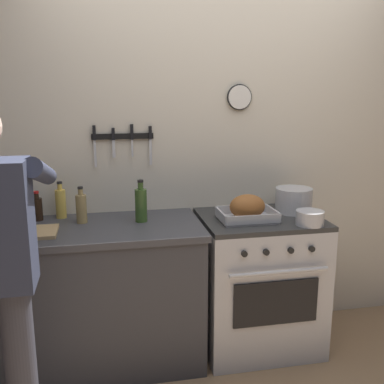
# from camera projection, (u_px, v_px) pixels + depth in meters

# --- Properties ---
(wall_back) EXTENTS (6.00, 0.13, 2.60)m
(wall_back) POSITION_uv_depth(u_px,v_px,m) (214.00, 149.00, 3.11)
(wall_back) COLOR beige
(wall_back) RESTS_ON ground
(counter_block) EXTENTS (2.03, 0.65, 0.90)m
(counter_block) POSITION_uv_depth(u_px,v_px,m) (34.00, 300.00, 2.72)
(counter_block) COLOR #38383D
(counter_block) RESTS_ON ground
(stove) EXTENTS (0.76, 0.67, 0.90)m
(stove) POSITION_uv_depth(u_px,v_px,m) (258.00, 282.00, 3.00)
(stove) COLOR #BCBCC1
(stove) RESTS_ON ground
(roasting_pan) EXTENTS (0.35, 0.26, 0.17)m
(roasting_pan) POSITION_uv_depth(u_px,v_px,m) (247.00, 209.00, 2.81)
(roasting_pan) COLOR #B7B7BC
(roasting_pan) RESTS_ON stove
(stock_pot) EXTENTS (0.24, 0.24, 0.16)m
(stock_pot) POSITION_uv_depth(u_px,v_px,m) (294.00, 200.00, 3.00)
(stock_pot) COLOR #B7B7BC
(stock_pot) RESTS_ON stove
(saucepan) EXTENTS (0.17, 0.17, 0.09)m
(saucepan) POSITION_uv_depth(u_px,v_px,m) (310.00, 218.00, 2.72)
(saucepan) COLOR #B7B7BC
(saucepan) RESTS_ON stove
(cutting_board) EXTENTS (0.36, 0.24, 0.02)m
(cutting_board) POSITION_uv_depth(u_px,v_px,m) (24.00, 233.00, 2.54)
(cutting_board) COLOR tan
(cutting_board) RESTS_ON counter_block
(bottle_soy_sauce) EXTENTS (0.06, 0.06, 0.19)m
(bottle_soy_sauce) POSITION_uv_depth(u_px,v_px,m) (37.00, 208.00, 2.81)
(bottle_soy_sauce) COLOR black
(bottle_soy_sauce) RESTS_ON counter_block
(bottle_cooking_oil) EXTENTS (0.07, 0.07, 0.24)m
(bottle_cooking_oil) POSITION_uv_depth(u_px,v_px,m) (61.00, 203.00, 2.86)
(bottle_cooking_oil) COLOR gold
(bottle_cooking_oil) RESTS_ON counter_block
(bottle_vinegar) EXTENTS (0.07, 0.07, 0.23)m
(bottle_vinegar) POSITION_uv_depth(u_px,v_px,m) (81.00, 208.00, 2.75)
(bottle_vinegar) COLOR #997F4C
(bottle_vinegar) RESTS_ON counter_block
(bottle_olive_oil) EXTENTS (0.07, 0.07, 0.26)m
(bottle_olive_oil) POSITION_uv_depth(u_px,v_px,m) (141.00, 204.00, 2.78)
(bottle_olive_oil) COLOR #385623
(bottle_olive_oil) RESTS_ON counter_block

